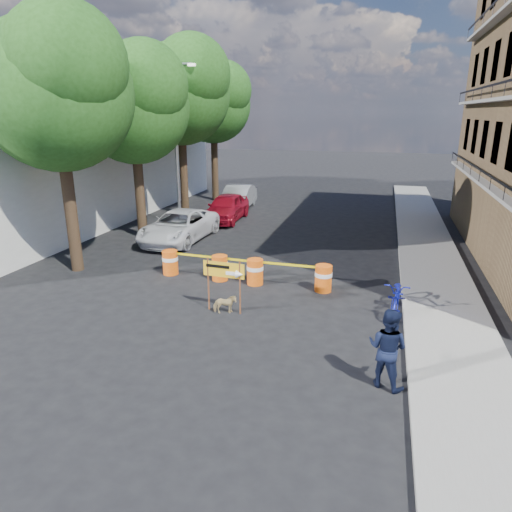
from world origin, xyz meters
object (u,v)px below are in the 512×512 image
Objects in this scene: dog at (225,304)px; sedan_red at (226,207)px; detour_sign at (228,275)px; pedestrian at (387,348)px; barrel_mid_left at (220,267)px; bicycle at (399,281)px; barrel_mid_right at (255,271)px; suv_white at (179,226)px; sedan_silver at (238,197)px; barrel_far_left at (170,262)px; barrel_far_right at (323,278)px.

sedan_red is at bearing -2.04° from dog.
detour_sign is at bearing -63.36° from dog.
sedan_red is at bearing -35.82° from pedestrian.
barrel_mid_left is 0.45× the size of bicycle.
barrel_mid_left is at bearing 176.98° from barrel_mid_right.
suv_white is 1.13× the size of sedan_silver.
barrel_far_left and barrel_far_right have the same top height.
barrel_mid_left is 9.36m from sedan_red.
detour_sign is at bearing -71.95° from sedan_red.
barrel_far_left reaches higher than dog.
pedestrian is (4.51, -2.71, -0.29)m from detour_sign.
bicycle is 0.46× the size of sedan_silver.
barrel_far_right is at bearing -0.30° from barrel_mid_right.
dog is 12.22m from sedan_red.
barrel_mid_right is at bearing 90.56° from detour_sign.
sedan_silver is (-6.86, 12.15, 0.25)m from barrel_far_right.
barrel_mid_left is 2.87m from dog.
barrel_mid_right is at bearing -26.62° from pedestrian.
barrel_mid_right is 0.18× the size of suv_white.
dog is at bearing -72.52° from sedan_red.
sedan_red is at bearing 125.94° from barrel_far_right.
barrel_far_left is 4.12m from dog.
pedestrian is at bearing -140.40° from dog.
barrel_far_left is 4.19m from detour_sign.
barrel_far_left is 4.62m from suv_white.
barrel_mid_right is 0.21× the size of sedan_red.
sedan_red reaches higher than barrel_mid_left.
barrel_far_right is 0.50× the size of pedestrian.
barrel_far_right is at bearing -66.09° from dog.
barrel_mid_left is 0.50× the size of pedestrian.
bicycle is at bearing -28.37° from suv_white.
sedan_red is (-4.16, 8.98, 0.26)m from barrel_mid_right.
bicycle is 5.16m from dog.
bicycle reaches higher than dog.
pedestrian is (2.03, -5.16, 0.43)m from barrel_far_right.
sedan_red is (-2.84, 8.91, 0.26)m from barrel_mid_left.
detour_sign reaches higher than sedan_red.
barrel_mid_right is 2.58m from dog.
suv_white is at bearing -100.84° from sedan_red.
bicycle reaches higher than barrel_far_right.
bicycle reaches higher than sedan_red.
barrel_far_right reaches higher than dog.
barrel_far_left is 1.00× the size of barrel_mid_right.
suv_white is 7.66m from sedan_silver.
barrel_far_left and barrel_mid_left have the same top height.
barrel_mid_left is at bearing 118.64° from detour_sign.
bicycle is at bearing 18.66° from detour_sign.
dog is 0.16× the size of sedan_red.
dog is (-0.09, -0.10, -0.91)m from detour_sign.
barrel_mid_right is 0.50× the size of pedestrian.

